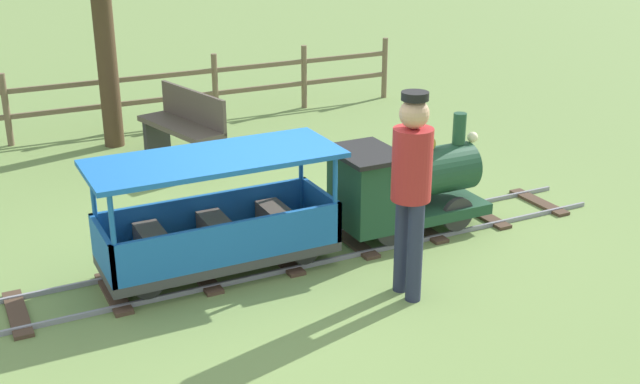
% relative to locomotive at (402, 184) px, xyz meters
% --- Properties ---
extents(ground_plane, '(60.00, 60.00, 0.00)m').
position_rel_locomotive_xyz_m(ground_plane, '(0.00, -1.14, -0.48)').
color(ground_plane, '#75934C').
extents(track, '(0.74, 5.70, 0.04)m').
position_rel_locomotive_xyz_m(track, '(0.00, -0.86, -0.47)').
color(track, gray).
rests_on(track, ground_plane).
extents(locomotive, '(0.70, 1.45, 1.03)m').
position_rel_locomotive_xyz_m(locomotive, '(0.00, 0.00, 0.00)').
color(locomotive, '#1E472D').
rests_on(locomotive, ground_plane).
extents(passenger_car, '(0.80, 2.00, 0.97)m').
position_rel_locomotive_xyz_m(passenger_car, '(0.00, -1.76, -0.06)').
color(passenger_car, '#3F3F3F').
rests_on(passenger_car, ground_plane).
extents(conductor_person, '(0.30, 0.30, 1.62)m').
position_rel_locomotive_xyz_m(conductor_person, '(1.02, -0.59, 0.47)').
color(conductor_person, '#282D47').
rests_on(conductor_person, ground_plane).
extents(park_bench, '(1.36, 0.70, 0.82)m').
position_rel_locomotive_xyz_m(park_bench, '(-2.90, -1.11, -0.07)').
color(park_bench, brown).
rests_on(park_bench, ground_plane).
extents(fence_section, '(0.08, 6.78, 0.90)m').
position_rel_locomotive_xyz_m(fence_section, '(-4.44, -0.86, -0.00)').
color(fence_section, '#756047').
rests_on(fence_section, ground_plane).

